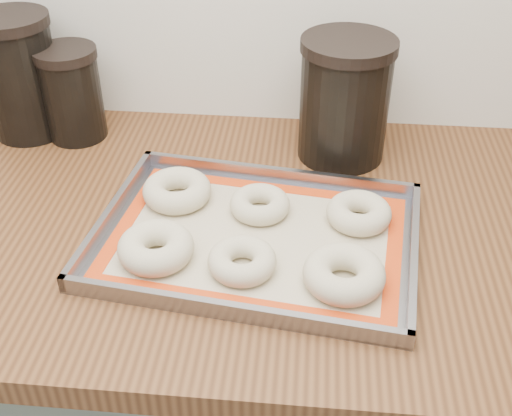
# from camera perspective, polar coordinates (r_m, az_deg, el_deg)

# --- Properties ---
(cabinet) EXTENTS (3.00, 0.65, 0.86)m
(cabinet) POSITION_cam_1_polar(r_m,az_deg,el_deg) (1.33, -3.82, -17.00)
(cabinet) COLOR slate
(cabinet) RESTS_ON floor
(countertop) EXTENTS (3.06, 0.68, 0.04)m
(countertop) POSITION_cam_1_polar(r_m,az_deg,el_deg) (1.01, -4.82, -1.47)
(countertop) COLOR brown
(countertop) RESTS_ON cabinet
(baking_tray) EXTENTS (0.50, 0.39, 0.03)m
(baking_tray) POSITION_cam_1_polar(r_m,az_deg,el_deg) (0.94, 0.00, -2.62)
(baking_tray) COLOR gray
(baking_tray) RESTS_ON countertop
(baking_mat) EXTENTS (0.45, 0.34, 0.00)m
(baking_mat) POSITION_cam_1_polar(r_m,az_deg,el_deg) (0.94, 0.00, -2.72)
(baking_mat) COLOR #C6B793
(baking_mat) RESTS_ON baking_tray
(bagel_front_left) EXTENTS (0.13, 0.13, 0.04)m
(bagel_front_left) POSITION_cam_1_polar(r_m,az_deg,el_deg) (0.90, -8.89, -3.49)
(bagel_front_left) COLOR beige
(bagel_front_left) RESTS_ON baking_mat
(bagel_front_mid) EXTENTS (0.10, 0.10, 0.03)m
(bagel_front_mid) POSITION_cam_1_polar(r_m,az_deg,el_deg) (0.88, -1.24, -4.72)
(bagel_front_mid) COLOR beige
(bagel_front_mid) RESTS_ON baking_mat
(bagel_front_right) EXTENTS (0.12, 0.12, 0.04)m
(bagel_front_right) POSITION_cam_1_polar(r_m,az_deg,el_deg) (0.86, 7.83, -5.83)
(bagel_front_right) COLOR beige
(bagel_front_right) RESTS_ON baking_mat
(bagel_back_left) EXTENTS (0.15, 0.15, 0.04)m
(bagel_back_left) POSITION_cam_1_polar(r_m,az_deg,el_deg) (1.01, -7.03, 1.57)
(bagel_back_left) COLOR beige
(bagel_back_left) RESTS_ON baking_mat
(bagel_back_mid) EXTENTS (0.09, 0.09, 0.03)m
(bagel_back_mid) POSITION_cam_1_polar(r_m,az_deg,el_deg) (0.98, 0.34, 0.33)
(bagel_back_mid) COLOR beige
(bagel_back_mid) RESTS_ON baking_mat
(bagel_back_right) EXTENTS (0.12, 0.12, 0.03)m
(bagel_back_right) POSITION_cam_1_polar(r_m,az_deg,el_deg) (0.97, 9.13, -0.43)
(bagel_back_right) COLOR beige
(bagel_back_right) RESTS_ON baking_mat
(canister_left) EXTENTS (0.14, 0.14, 0.22)m
(canister_left) POSITION_cam_1_polar(r_m,az_deg,el_deg) (1.24, -20.21, 10.99)
(canister_left) COLOR black
(canister_left) RESTS_ON countertop
(canister_mid) EXTENTS (0.11, 0.11, 0.17)m
(canister_mid) POSITION_cam_1_polar(r_m,az_deg,el_deg) (1.21, -16.05, 9.77)
(canister_mid) COLOR black
(canister_mid) RESTS_ON countertop
(canister_right) EXTENTS (0.16, 0.16, 0.21)m
(canister_right) POSITION_cam_1_polar(r_m,az_deg,el_deg) (1.10, 7.87, 9.54)
(canister_right) COLOR black
(canister_right) RESTS_ON countertop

